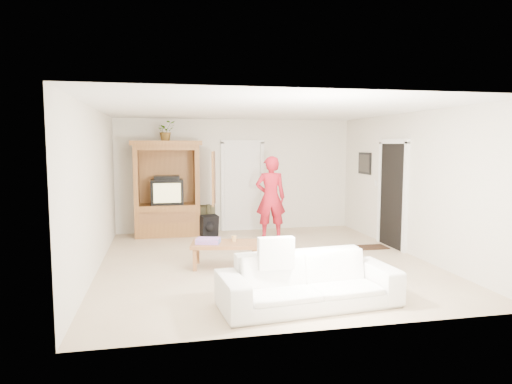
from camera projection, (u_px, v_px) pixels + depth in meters
floor at (264, 261)px, 7.91m from camera, size 6.00×6.00×0.00m
ceiling at (264, 110)px, 7.64m from camera, size 6.00×6.00×0.00m
wall_back at (236, 175)px, 10.69m from camera, size 5.50×0.00×5.50m
wall_front at (326, 213)px, 4.85m from camera, size 5.50×0.00×5.50m
wall_left at (95, 190)px, 7.22m from camera, size 0.00×6.00×6.00m
wall_right at (411, 184)px, 8.33m from camera, size 0.00×6.00×6.00m
armoire at (168, 195)px, 10.09m from camera, size 1.82×1.14×2.10m
door_back at (242, 187)px, 10.72m from camera, size 0.85×0.05×2.04m
doorway_right at (393, 196)px, 8.94m from camera, size 0.05×0.90×2.04m
framed_picture at (365, 163)px, 10.14m from camera, size 0.03×0.60×0.48m
doormat at (371, 247)px, 8.96m from camera, size 0.60×0.40×0.02m
plant at (166, 131)px, 9.90m from camera, size 0.49×0.46×0.43m
man at (271, 198)px, 9.75m from camera, size 0.68×0.48×1.77m
sofa at (309, 281)px, 5.70m from camera, size 2.31×1.08×0.65m
coffee_table at (225, 246)px, 7.51m from camera, size 1.20×0.79×0.41m
towel at (208, 241)px, 7.45m from camera, size 0.44×0.37×0.08m
candle at (234, 238)px, 7.58m from camera, size 0.08×0.08×0.10m
backpack_black at (209, 226)px, 10.00m from camera, size 0.42×0.32×0.46m
backpack_olive at (208, 219)px, 10.38m from camera, size 0.36×0.28×0.64m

